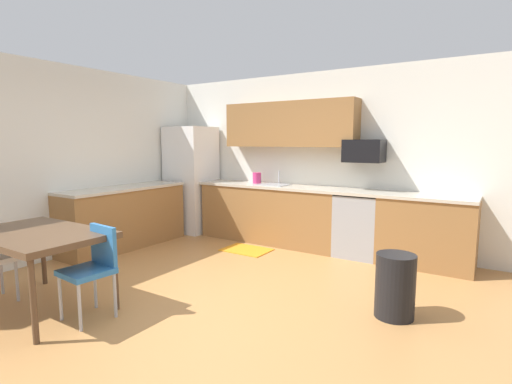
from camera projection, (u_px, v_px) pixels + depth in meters
ground_plane at (206, 294)px, 4.17m from camera, size 12.00×12.00×0.00m
wall_back at (312, 159)px, 6.21m from camera, size 5.80×0.10×2.70m
wall_left at (58, 162)px, 5.42m from camera, size 0.10×5.80×2.70m
cabinet_run_back at (270, 214)px, 6.34m from camera, size 2.37×0.60×0.90m
cabinet_run_back_right at (426, 233)px, 5.07m from camera, size 1.18×0.60×0.90m
cabinet_run_left at (124, 218)px, 6.01m from camera, size 0.60×2.00×0.90m
countertop_back at (301, 188)px, 5.98m from camera, size 4.80×0.64×0.04m
countertop_left at (123, 188)px, 5.95m from camera, size 0.64×2.00×0.04m
upper_cabinets_back at (289, 124)px, 6.12m from camera, size 2.20×0.34×0.70m
refrigerator at (191, 179)px, 7.07m from camera, size 0.76×0.70×1.89m
oven_range at (359, 224)px, 5.54m from camera, size 0.60×0.60×0.91m
microwave at (364, 151)px, 5.49m from camera, size 0.54×0.36×0.32m
sink_basin at (273, 189)px, 6.25m from camera, size 0.48×0.40×0.14m
sink_faucet at (279, 178)px, 6.38m from camera, size 0.02×0.02×0.24m
dining_table at (36, 238)px, 3.73m from camera, size 1.40×0.90×0.77m
chair_near_table at (93, 264)px, 3.59m from camera, size 0.43×0.43×0.85m
trash_bin at (395, 286)px, 3.60m from camera, size 0.36×0.36×0.60m
floor_mat at (246, 250)px, 5.87m from camera, size 0.70×0.50×0.01m
kettle at (257, 179)px, 6.46m from camera, size 0.14×0.14×0.20m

